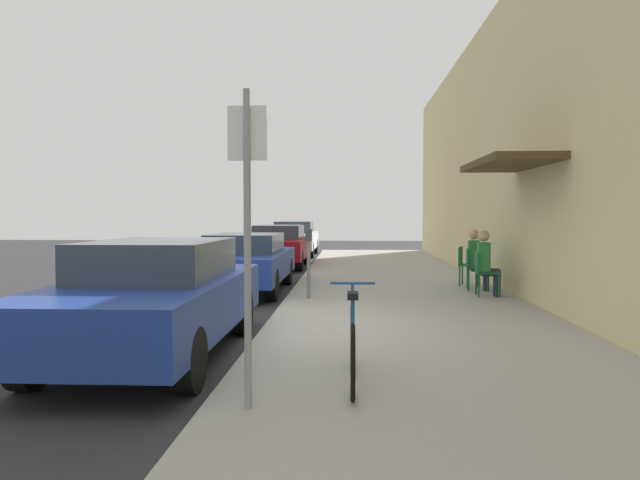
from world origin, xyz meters
name	(u,v)px	position (x,y,z in m)	size (l,w,h in m)	color
ground_plane	(264,334)	(0.00, 0.00, 0.00)	(60.00, 60.00, 0.00)	#2D2D30
sidewalk_slab	(408,308)	(2.25, 2.00, 0.06)	(4.50, 32.00, 0.12)	#9E9B93
building_facade	(549,127)	(4.65, 2.00, 3.21)	(1.40, 32.00, 6.43)	beige
parked_car_0	(156,296)	(-1.10, -1.40, 0.73)	(1.80, 4.40, 1.40)	navy
parked_car_1	(245,261)	(-1.10, 4.50, 0.68)	(1.80, 4.40, 1.28)	navy
parked_car_2	(279,245)	(-1.10, 10.59, 0.72)	(1.80, 4.40, 1.37)	maroon
parked_car_3	(294,238)	(-1.10, 15.83, 0.74)	(1.80, 4.40, 1.43)	silver
parking_meter	(309,258)	(0.45, 2.71, 0.89)	(0.12, 0.10, 1.32)	slate
street_sign	(247,223)	(0.40, -3.53, 1.64)	(0.32, 0.06, 2.60)	gray
bicycle_0	(353,345)	(1.26, -2.77, 0.48)	(0.46, 1.71, 0.90)	black
cafe_chair_0	(483,270)	(3.83, 3.19, 0.62)	(0.47, 0.47, 0.87)	#14592D
seated_patron_0	(487,261)	(3.89, 3.18, 0.82)	(0.45, 0.38, 1.29)	#232838
cafe_chair_1	(473,266)	(3.83, 4.08, 0.62)	(0.49, 0.49, 0.87)	#14592D
seated_patron_1	(477,257)	(3.89, 4.08, 0.82)	(0.46, 0.40, 1.29)	#232838
cafe_chair_2	(466,263)	(3.84, 4.88, 0.62)	(0.56, 0.56, 0.87)	#14592D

